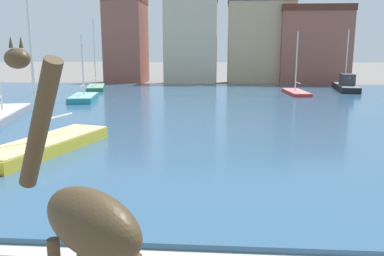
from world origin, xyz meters
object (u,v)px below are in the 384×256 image
sailboat_black (345,86)px  sailboat_red (295,93)px  sailboat_teal (85,99)px  sailboat_yellow (36,152)px  giraffe_statue (85,227)px  sailboat_grey (4,114)px  sailboat_green (96,88)px

sailboat_black → sailboat_red: bearing=-145.7°
sailboat_teal → sailboat_yellow: sailboat_yellow is taller
giraffe_statue → sailboat_teal: size_ratio=0.81×
giraffe_statue → sailboat_yellow: size_ratio=0.60×
giraffe_statue → sailboat_grey: sailboat_grey is taller
sailboat_green → sailboat_teal: size_ratio=1.34×
sailboat_yellow → sailboat_black: bearing=53.8°
sailboat_black → sailboat_red: sailboat_black is taller
giraffe_statue → sailboat_red: size_ratio=0.73×
sailboat_yellow → sailboat_red: sailboat_yellow is taller
sailboat_green → sailboat_red: (21.67, -3.21, -0.05)m
giraffe_statue → sailboat_red: (9.19, 36.17, -2.13)m
giraffe_statue → sailboat_grey: (-12.99, 20.83, -2.10)m
sailboat_teal → sailboat_yellow: bearing=-76.9°
sailboat_teal → sailboat_red: sailboat_red is taller
sailboat_black → sailboat_teal: size_ratio=1.55×
sailboat_grey → sailboat_teal: (2.64, 8.57, 0.04)m
giraffe_statue → sailboat_green: bearing=107.6°
giraffe_statue → sailboat_black: 43.32m
giraffe_statue → sailboat_grey: size_ratio=0.55×
giraffe_statue → sailboat_yellow: (-6.07, 11.05, -2.03)m
sailboat_yellow → sailboat_red: (15.26, 25.11, -0.10)m
sailboat_teal → sailboat_green: bearing=102.1°
sailboat_black → sailboat_grey: 34.54m
giraffe_statue → sailboat_green: 41.36m
giraffe_statue → sailboat_black: (15.44, 40.43, -1.80)m
sailboat_green → sailboat_black: (27.92, 1.05, 0.28)m
sailboat_teal → sailboat_black: bearing=23.2°
giraffe_statue → sailboat_black: size_ratio=0.52×
sailboat_grey → giraffe_statue: bearing=-58.1°
sailboat_teal → sailboat_red: 20.68m
sailboat_green → sailboat_red: size_ratio=1.21×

